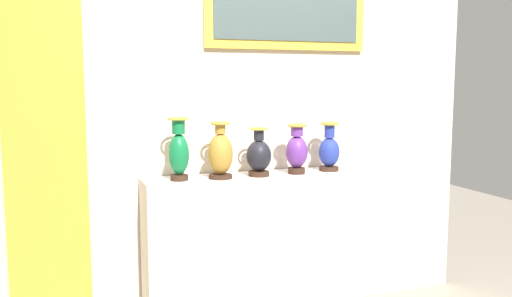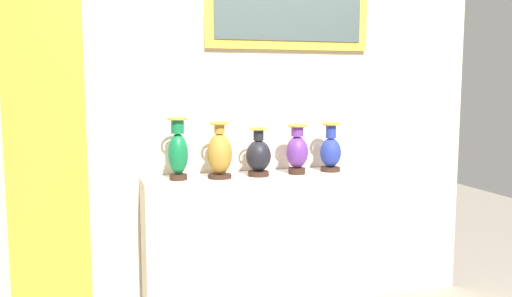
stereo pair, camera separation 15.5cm
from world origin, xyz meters
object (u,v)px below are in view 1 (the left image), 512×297
(vase_cobalt, at_px, (329,150))
(vase_emerald, at_px, (179,151))
(vase_onyx, at_px, (259,156))
(vase_violet, at_px, (297,150))
(vase_ochre, at_px, (220,154))

(vase_cobalt, bearing_deg, vase_emerald, -179.39)
(vase_onyx, distance_m, vase_violet, 0.27)
(vase_cobalt, bearing_deg, vase_onyx, -176.69)
(vase_emerald, distance_m, vase_violet, 0.80)
(vase_emerald, bearing_deg, vase_onyx, -2.15)
(vase_emerald, distance_m, vase_ochre, 0.27)
(vase_emerald, xyz_separation_m, vase_cobalt, (1.06, 0.01, -0.04))
(vase_onyx, height_order, vase_violet, vase_violet)
(vase_emerald, bearing_deg, vase_cobalt, 0.61)
(vase_emerald, distance_m, vase_onyx, 0.53)
(vase_ochre, bearing_deg, vase_emerald, 175.23)
(vase_cobalt, bearing_deg, vase_ochre, -177.60)
(vase_violet, relative_size, vase_cobalt, 0.99)
(vase_violet, bearing_deg, vase_ochre, 179.96)
(vase_emerald, height_order, vase_violet, vase_emerald)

